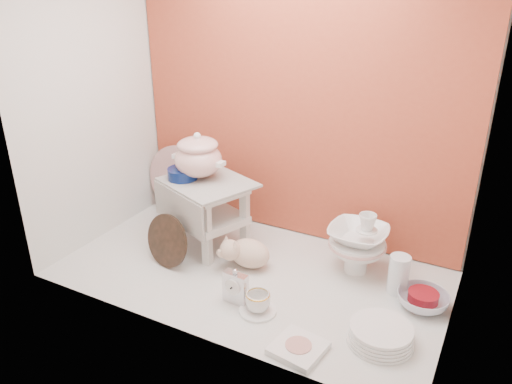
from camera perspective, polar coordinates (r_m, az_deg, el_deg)
ground at (r=2.43m, az=-0.65°, el=-9.17°), size 1.80×1.80×0.00m
niche_shell at (r=2.24m, az=1.51°, el=13.65°), size 1.86×1.03×1.53m
step_stool at (r=2.59m, az=-5.35°, el=-2.50°), size 0.53×0.49×0.36m
soup_tureen at (r=2.52m, az=-6.61°, el=4.19°), size 0.31×0.31×0.24m
cobalt_bowl at (r=2.55m, az=-8.37°, el=2.09°), size 0.18×0.18×0.06m
floral_platter at (r=2.96m, az=-8.76°, el=1.33°), size 0.41×0.05×0.41m
blue_white_vase at (r=2.89m, az=-8.81°, el=-0.91°), size 0.27×0.27×0.26m
lacquer_tray at (r=2.47m, az=-10.10°, el=-5.50°), size 0.27×0.12×0.26m
mantel_clock at (r=2.19m, az=-2.36°, el=-10.66°), size 0.12×0.05×0.17m
plush_pig at (r=2.44m, az=-0.73°, el=-6.93°), size 0.31×0.27×0.16m
teacup_saucer at (r=2.18m, az=0.20°, el=-13.38°), size 0.20×0.20×0.01m
gold_rim_teacup at (r=2.15m, az=0.20°, el=-12.36°), size 0.12×0.12×0.08m
lattice_dish at (r=2.00m, az=4.84°, el=-17.30°), size 0.21×0.21×0.03m
dinner_plate_stack at (r=2.07m, az=14.01°, el=-15.46°), size 0.33×0.33×0.07m
crystal_bowl at (r=2.31m, az=18.45°, el=-11.63°), size 0.27×0.27×0.07m
clear_glass_vase at (r=2.34m, az=15.92°, el=-9.04°), size 0.10×0.10×0.18m
porcelain_tower at (r=2.41m, az=11.48°, el=-5.59°), size 0.34×0.34×0.32m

